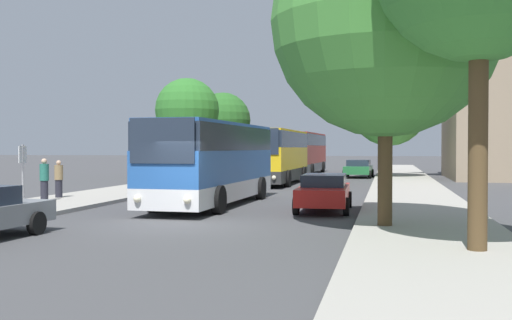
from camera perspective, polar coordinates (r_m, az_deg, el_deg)
ground_plane at (r=17.96m, az=-6.91°, el=-6.18°), size 300.00×300.00×0.00m
sidewalk_right at (r=16.99m, az=16.12°, el=-6.38°), size 4.00×120.00×0.15m
bus_front at (r=23.91m, az=-4.15°, el=-0.14°), size 2.95×10.40×3.26m
bus_middle at (r=37.84m, az=1.88°, el=0.44°), size 2.97×10.34×3.39m
bus_rear at (r=52.40m, az=4.57°, el=0.74°), size 2.88×11.99×3.56m
parked_car_right_near at (r=21.90m, az=6.50°, el=-2.98°), size 2.00×4.60×1.33m
parked_car_right_far at (r=46.44m, az=9.73°, el=-0.78°), size 2.25×4.17×1.36m
bus_stop_sign at (r=22.67m, az=-21.33°, el=-0.76°), size 0.08×0.45×2.26m
pedestrian_waiting_far at (r=27.14m, az=-18.27°, el=-1.72°), size 0.36×0.36×1.60m
pedestrian_walking_back at (r=25.66m, az=-19.51°, el=-1.76°), size 0.36×0.36×1.71m
tree_left_near at (r=51.20m, az=-3.17°, el=3.80°), size 4.72×4.72×6.85m
tree_left_far at (r=43.30m, az=-6.58°, el=4.72°), size 4.59×4.59×7.13m
tree_right_near at (r=17.21m, az=12.25°, el=12.69°), size 6.34×6.34×8.77m
tree_right_mid at (r=45.77m, az=12.57°, el=4.84°), size 5.66×5.66×7.93m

